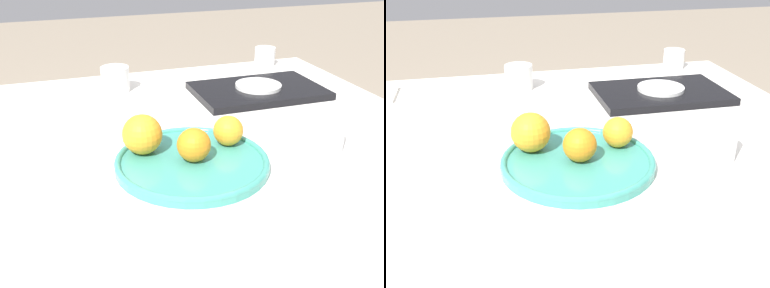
% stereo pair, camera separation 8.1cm
% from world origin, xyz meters
% --- Properties ---
extents(table, '(1.60, 0.93, 0.78)m').
position_xyz_m(table, '(0.00, 0.00, 0.39)').
color(table, silver).
rests_on(table, ground_plane).
extents(fruit_platter, '(0.31, 0.31, 0.02)m').
position_xyz_m(fruit_platter, '(0.16, -0.21, 0.79)').
color(fruit_platter, teal).
rests_on(fruit_platter, table).
extents(orange_0, '(0.07, 0.07, 0.07)m').
position_xyz_m(orange_0, '(0.17, -0.21, 0.82)').
color(orange_0, orange).
rests_on(orange_0, fruit_platter).
extents(orange_1, '(0.06, 0.06, 0.06)m').
position_xyz_m(orange_1, '(0.26, -0.16, 0.82)').
color(orange_1, orange).
rests_on(orange_1, fruit_platter).
extents(orange_2, '(0.08, 0.08, 0.08)m').
position_xyz_m(orange_2, '(0.08, -0.14, 0.83)').
color(orange_2, orange).
rests_on(orange_2, fruit_platter).
extents(water_glass, '(0.07, 0.07, 0.10)m').
position_xyz_m(water_glass, '(0.45, -0.24, 0.83)').
color(water_glass, silver).
rests_on(water_glass, table).
extents(serving_tray, '(0.36, 0.23, 0.02)m').
position_xyz_m(serving_tray, '(0.48, 0.14, 0.79)').
color(serving_tray, black).
rests_on(serving_tray, table).
extents(side_plate, '(0.13, 0.13, 0.01)m').
position_xyz_m(side_plate, '(0.48, 0.14, 0.80)').
color(side_plate, silver).
rests_on(side_plate, serving_tray).
extents(cup_0, '(0.07, 0.07, 0.06)m').
position_xyz_m(cup_0, '(0.64, 0.41, 0.81)').
color(cup_0, white).
rests_on(cup_0, table).
extents(cup_1, '(0.08, 0.08, 0.07)m').
position_xyz_m(cup_1, '(0.10, 0.30, 0.81)').
color(cup_1, white).
rests_on(cup_1, table).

